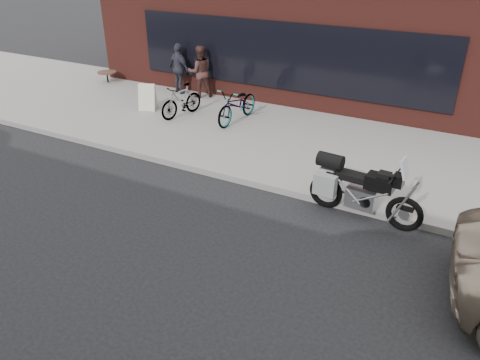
{
  "coord_description": "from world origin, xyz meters",
  "views": [
    {
      "loc": [
        3.56,
        -4.09,
        4.93
      ],
      "look_at": [
        -0.09,
        2.75,
        0.85
      ],
      "focal_mm": 35.0,
      "sensor_mm": 36.0,
      "label": 1
    }
  ],
  "objects_px": {
    "bicycle_front": "(238,105)",
    "sandwich_sign": "(147,97)",
    "motorcycle": "(357,189)",
    "cafe_table": "(107,73)",
    "cafe_patron_right": "(179,69)",
    "cafe_patron_left": "(200,72)",
    "bicycle_rear": "(181,101)"
  },
  "relations": [
    {
      "from": "bicycle_front",
      "to": "sandwich_sign",
      "type": "height_order",
      "value": "bicycle_front"
    },
    {
      "from": "bicycle_front",
      "to": "motorcycle",
      "type": "bearing_deg",
      "value": -32.54
    },
    {
      "from": "cafe_table",
      "to": "cafe_patron_right",
      "type": "relative_size",
      "value": 0.41
    },
    {
      "from": "bicycle_front",
      "to": "cafe_patron_left",
      "type": "height_order",
      "value": "cafe_patron_left"
    },
    {
      "from": "cafe_table",
      "to": "cafe_patron_left",
      "type": "bearing_deg",
      "value": 2.42
    },
    {
      "from": "bicycle_front",
      "to": "bicycle_rear",
      "type": "relative_size",
      "value": 1.22
    },
    {
      "from": "motorcycle",
      "to": "cafe_patron_right",
      "type": "height_order",
      "value": "cafe_patron_right"
    },
    {
      "from": "cafe_patron_left",
      "to": "cafe_table",
      "type": "bearing_deg",
      "value": -38.04
    },
    {
      "from": "bicycle_rear",
      "to": "cafe_patron_left",
      "type": "height_order",
      "value": "cafe_patron_left"
    },
    {
      "from": "cafe_table",
      "to": "cafe_patron_right",
      "type": "distance_m",
      "value": 3.13
    },
    {
      "from": "motorcycle",
      "to": "sandwich_sign",
      "type": "relative_size",
      "value": 2.82
    },
    {
      "from": "cafe_table",
      "to": "cafe_patron_right",
      "type": "xyz_separation_m",
      "value": [
        3.09,
        0.16,
        0.48
      ]
    },
    {
      "from": "sandwich_sign",
      "to": "cafe_table",
      "type": "relative_size",
      "value": 1.19
    },
    {
      "from": "motorcycle",
      "to": "cafe_patron_left",
      "type": "height_order",
      "value": "cafe_patron_left"
    },
    {
      "from": "motorcycle",
      "to": "cafe_table",
      "type": "distance_m",
      "value": 11.38
    },
    {
      "from": "cafe_table",
      "to": "motorcycle",
      "type": "bearing_deg",
      "value": -23.54
    },
    {
      "from": "motorcycle",
      "to": "sandwich_sign",
      "type": "xyz_separation_m",
      "value": [
        -7.27,
        2.86,
        -0.07
      ]
    },
    {
      "from": "motorcycle",
      "to": "sandwich_sign",
      "type": "distance_m",
      "value": 7.81
    },
    {
      "from": "sandwich_sign",
      "to": "motorcycle",
      "type": "bearing_deg",
      "value": -43.58
    },
    {
      "from": "sandwich_sign",
      "to": "bicycle_front",
      "type": "bearing_deg",
      "value": -14.74
    },
    {
      "from": "cafe_patron_right",
      "to": "motorcycle",
      "type": "bearing_deg",
      "value": 166.13
    },
    {
      "from": "motorcycle",
      "to": "cafe_patron_left",
      "type": "bearing_deg",
      "value": 149.08
    },
    {
      "from": "motorcycle",
      "to": "sandwich_sign",
      "type": "height_order",
      "value": "motorcycle"
    },
    {
      "from": "cafe_patron_right",
      "to": "cafe_patron_left",
      "type": "bearing_deg",
      "value": -161.2
    },
    {
      "from": "motorcycle",
      "to": "cafe_patron_left",
      "type": "xyz_separation_m",
      "value": [
        -6.53,
        4.71,
        0.36
      ]
    },
    {
      "from": "bicycle_front",
      "to": "cafe_patron_left",
      "type": "bearing_deg",
      "value": 150.05
    },
    {
      "from": "cafe_patron_left",
      "to": "bicycle_rear",
      "type": "bearing_deg",
      "value": 65.12
    },
    {
      "from": "sandwich_sign",
      "to": "cafe_patron_left",
      "type": "xyz_separation_m",
      "value": [
        0.73,
        1.86,
        0.43
      ]
    },
    {
      "from": "bicycle_rear",
      "to": "sandwich_sign",
      "type": "relative_size",
      "value": 1.93
    },
    {
      "from": "bicycle_rear",
      "to": "cafe_patron_left",
      "type": "relative_size",
      "value": 0.93
    },
    {
      "from": "sandwich_sign",
      "to": "cafe_patron_right",
      "type": "bearing_deg",
      "value": 70.38
    },
    {
      "from": "bicycle_front",
      "to": "cafe_patron_right",
      "type": "relative_size",
      "value": 1.14
    }
  ]
}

